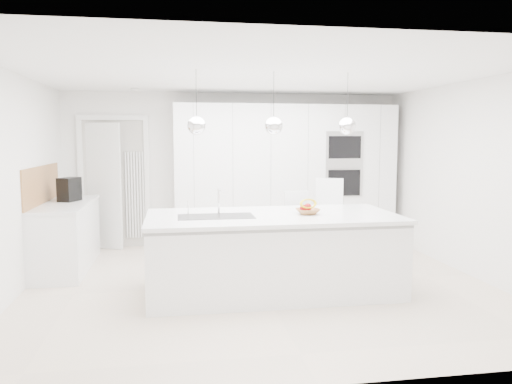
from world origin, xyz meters
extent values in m
plane|color=beige|center=(0.00, 0.00, 0.00)|extent=(5.50, 5.50, 0.00)
plane|color=white|center=(0.00, 2.50, 1.25)|extent=(5.50, 0.00, 5.50)
plane|color=white|center=(-2.75, 0.00, 1.25)|extent=(0.00, 5.00, 5.00)
plane|color=white|center=(0.00, 0.00, 2.50)|extent=(5.50, 5.50, 0.00)
cube|color=white|center=(0.80, 2.20, 1.15)|extent=(3.60, 0.60, 2.30)
cube|color=white|center=(-2.20, 2.42, 1.00)|extent=(0.76, 0.38, 2.00)
cube|color=white|center=(-2.45, 1.20, 0.43)|extent=(0.60, 1.80, 0.86)
cube|color=white|center=(-2.45, 1.20, 0.88)|extent=(0.62, 1.82, 0.04)
cube|color=#AC7744|center=(-2.74, 1.20, 1.15)|extent=(0.02, 1.80, 0.50)
cube|color=white|center=(0.10, -0.30, 0.43)|extent=(2.80, 1.20, 0.86)
cube|color=white|center=(0.10, -0.25, 0.88)|extent=(2.84, 1.40, 0.04)
cylinder|color=white|center=(-0.50, -0.10, 1.05)|extent=(0.02, 0.02, 0.30)
sphere|color=white|center=(-0.75, -0.30, 1.90)|extent=(0.20, 0.20, 0.20)
sphere|color=white|center=(0.10, -0.30, 1.90)|extent=(0.20, 0.20, 0.20)
sphere|color=white|center=(0.95, -0.30, 1.90)|extent=(0.20, 0.20, 0.20)
imported|color=#AC7744|center=(0.50, -0.31, 0.93)|extent=(0.30, 0.30, 0.07)
cube|color=black|center=(-2.43, 1.39, 1.06)|extent=(0.30, 0.36, 0.33)
sphere|color=#9F090F|center=(0.46, -0.30, 0.97)|extent=(0.08, 0.08, 0.08)
sphere|color=#9F090F|center=(0.51, -0.25, 0.97)|extent=(0.09, 0.09, 0.09)
sphere|color=#9F090F|center=(0.48, -0.26, 0.96)|extent=(0.07, 0.07, 0.07)
sphere|color=#9F090F|center=(0.45, -0.30, 0.97)|extent=(0.08, 0.08, 0.08)
torus|color=yellow|center=(0.50, -0.32, 1.02)|extent=(0.25, 0.18, 0.23)
camera|label=1|loc=(-1.00, -5.77, 1.77)|focal=35.00mm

